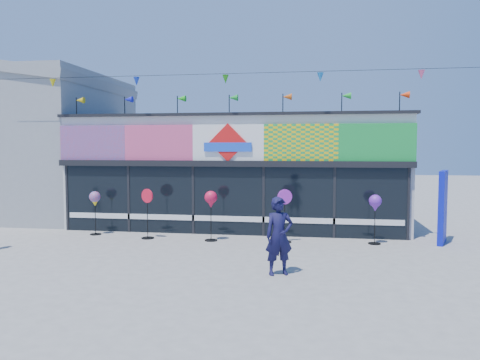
% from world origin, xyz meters
% --- Properties ---
extents(ground, '(80.00, 80.00, 0.00)m').
position_xyz_m(ground, '(0.00, 0.00, 0.00)').
color(ground, slate).
rests_on(ground, ground).
extents(kite_shop, '(16.00, 5.70, 5.31)m').
position_xyz_m(kite_shop, '(0.00, 5.94, 2.05)').
color(kite_shop, silver).
rests_on(kite_shop, ground).
extents(neighbour_building, '(8.18, 7.20, 6.87)m').
position_xyz_m(neighbour_building, '(-10.00, 7.00, 3.20)').
color(neighbour_building, gray).
rests_on(neighbour_building, ground).
extents(blue_sign, '(0.53, 1.11, 2.23)m').
position_xyz_m(blue_sign, '(6.73, 3.05, 1.12)').
color(blue_sign, '#0B14AE').
rests_on(blue_sign, ground).
extents(spinner_0, '(0.37, 0.37, 1.47)m').
position_xyz_m(spinner_0, '(-4.42, 2.73, 1.18)').
color(spinner_0, black).
rests_on(spinner_0, ground).
extents(spinner_1, '(0.43, 0.41, 1.61)m').
position_xyz_m(spinner_1, '(-2.45, 2.36, 0.85)').
color(spinner_1, black).
rests_on(spinner_1, ground).
extents(spinner_2, '(0.40, 0.40, 1.58)m').
position_xyz_m(spinner_2, '(-0.35, 2.33, 1.26)').
color(spinner_2, black).
rests_on(spinner_2, ground).
extents(spinner_3, '(0.44, 0.42, 1.65)m').
position_xyz_m(spinner_3, '(1.96, 2.43, 0.87)').
color(spinner_3, black).
rests_on(spinner_3, ground).
extents(spinner_4, '(0.38, 0.38, 1.51)m').
position_xyz_m(spinner_4, '(4.68, 2.61, 1.21)').
color(spinner_4, black).
rests_on(spinner_4, ground).
extents(adult_man, '(0.77, 0.66, 1.80)m').
position_xyz_m(adult_man, '(2.06, -1.27, 0.90)').
color(adult_man, '#121136').
rests_on(adult_man, ground).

